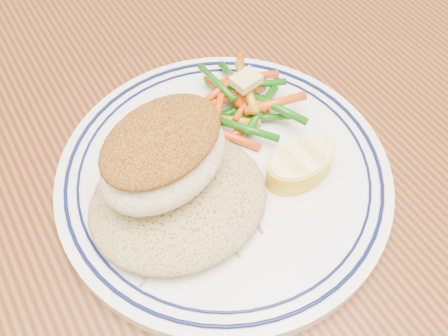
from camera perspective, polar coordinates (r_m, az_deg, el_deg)
dining_table at (r=0.48m, az=0.30°, el=-13.75°), size 1.50×0.90×0.75m
plate at (r=0.41m, az=0.00°, el=-0.85°), size 0.27×0.27×0.02m
rice_pilaf at (r=0.38m, az=-5.24°, el=-3.36°), size 0.14×0.12×0.03m
fish_fillet at (r=0.36m, az=-6.95°, el=1.56°), size 0.12×0.10×0.05m
vegetable_pile at (r=0.44m, az=2.15°, el=7.74°), size 0.10×0.11×0.03m
butter_pat at (r=0.43m, az=2.55°, el=9.99°), size 0.03×0.02×0.01m
lemon_wedge at (r=0.40m, az=8.74°, el=0.55°), size 0.06×0.06×0.02m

